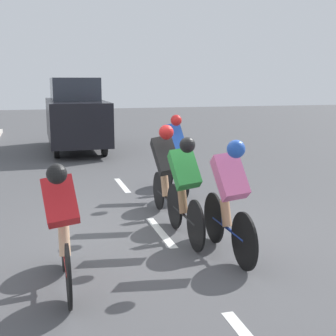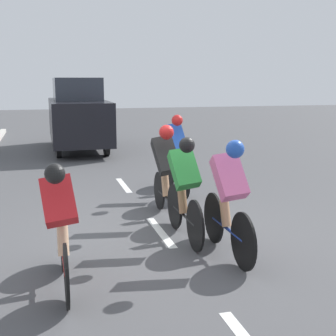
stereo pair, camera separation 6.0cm
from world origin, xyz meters
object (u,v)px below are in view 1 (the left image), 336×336
cyclist_green (185,187)px  cyclist_pink (230,196)px  support_car (75,114)px  cyclist_black (166,169)px  cyclist_blue (175,153)px  cyclist_red (62,224)px

cyclist_green → cyclist_pink: cyclist_pink is taller
cyclist_green → support_car: size_ratio=0.37×
cyclist_black → cyclist_pink: cyclist_black is taller
cyclist_green → support_car: (0.72, -9.06, 0.36)m
cyclist_pink → cyclist_black: bearing=-79.6°
cyclist_green → cyclist_blue: bearing=-103.7°
cyclist_black → cyclist_blue: size_ratio=0.95×
cyclist_green → cyclist_blue: 2.70m
cyclist_pink → support_car: size_ratio=0.37×
cyclist_blue → cyclist_red: bearing=58.3°
cyclist_red → cyclist_blue: bearing=-121.7°
cyclist_black → cyclist_red: bearing=52.0°
cyclist_blue → support_car: 6.58m
cyclist_black → support_car: size_ratio=0.37×
cyclist_green → support_car: bearing=-85.4°
cyclist_blue → support_car: size_ratio=0.39×
cyclist_green → cyclist_black: size_ratio=1.00×
cyclist_black → cyclist_pink: size_ratio=1.00×
cyclist_blue → support_car: bearing=-78.1°
cyclist_red → support_car: support_car is taller
cyclist_green → cyclist_pink: (-0.35, 0.73, 0.03)m
cyclist_black → support_car: 8.05m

